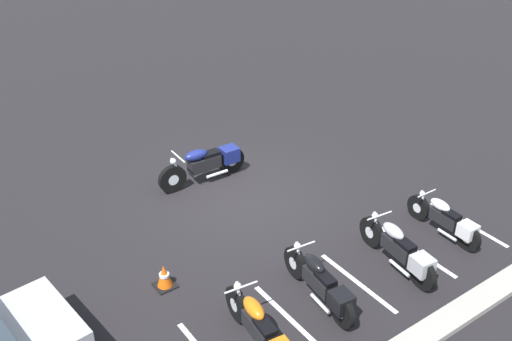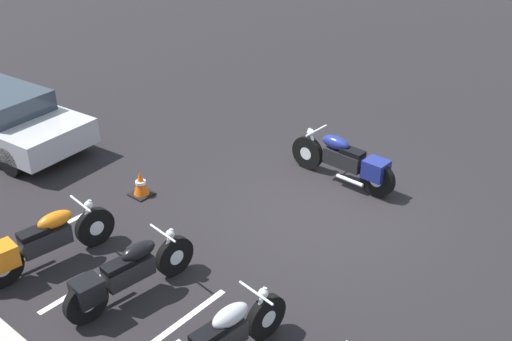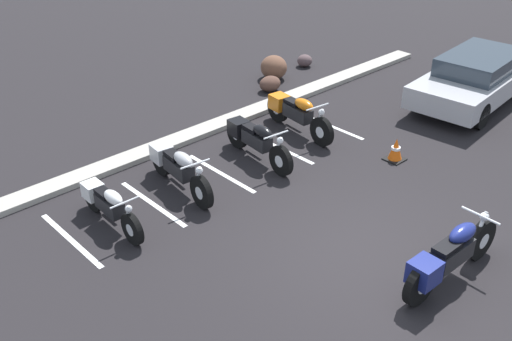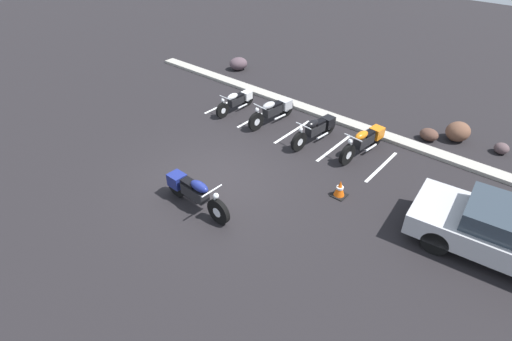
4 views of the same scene
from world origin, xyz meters
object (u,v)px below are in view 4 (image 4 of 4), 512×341
(parked_bike_0, at_px, (237,101))
(traffic_cone, at_px, (340,189))
(parked_bike_3, at_px, (365,140))
(motorcycle_navy_featured, at_px, (193,191))
(parked_bike_2, at_px, (317,129))
(parked_bike_1, at_px, (274,110))
(landscape_rock_2, at_px, (238,64))
(landscape_rock_1, at_px, (502,148))
(landscape_rock_3, at_px, (429,135))
(landscape_rock_0, at_px, (458,132))

(parked_bike_0, height_order, traffic_cone, parked_bike_0)
(parked_bike_0, xyz_separation_m, parked_bike_3, (5.24, 0.37, 0.06))
(motorcycle_navy_featured, relative_size, parked_bike_2, 1.08)
(parked_bike_0, relative_size, parked_bike_1, 0.89)
(landscape_rock_2, bearing_deg, parked_bike_3, -19.42)
(landscape_rock_2, bearing_deg, parked_bike_2, -26.26)
(motorcycle_navy_featured, relative_size, parked_bike_1, 1.08)
(landscape_rock_1, bearing_deg, landscape_rock_3, -162.02)
(parked_bike_2, height_order, landscape_rock_2, parked_bike_2)
(parked_bike_2, bearing_deg, traffic_cone, 51.89)
(parked_bike_2, bearing_deg, motorcycle_navy_featured, -0.65)
(motorcycle_navy_featured, relative_size, landscape_rock_2, 2.81)
(motorcycle_navy_featured, relative_size, parked_bike_0, 1.21)
(landscape_rock_1, distance_m, landscape_rock_3, 2.24)
(parked_bike_3, distance_m, landscape_rock_2, 8.62)
(motorcycle_navy_featured, relative_size, landscape_rock_0, 2.93)
(motorcycle_navy_featured, relative_size, traffic_cone, 4.73)
(landscape_rock_1, relative_size, landscape_rock_3, 0.73)
(parked_bike_1, distance_m, parked_bike_3, 3.58)
(landscape_rock_0, distance_m, landscape_rock_3, 0.96)
(parked_bike_1, height_order, landscape_rock_2, parked_bike_1)
(motorcycle_navy_featured, xyz_separation_m, landscape_rock_2, (-5.91, 8.26, -0.21))
(parked_bike_1, relative_size, traffic_cone, 4.40)
(parked_bike_0, xyz_separation_m, landscape_rock_0, (7.28, 3.19, -0.08))
(parked_bike_0, distance_m, parked_bike_1, 1.67)
(traffic_cone, bearing_deg, parked_bike_0, 160.22)
(parked_bike_0, relative_size, parked_bike_3, 0.87)
(traffic_cone, bearing_deg, landscape_rock_0, 74.25)
(parked_bike_2, xyz_separation_m, landscape_rock_2, (-6.51, 3.21, -0.17))
(traffic_cone, bearing_deg, parked_bike_1, 151.28)
(landscape_rock_1, height_order, landscape_rock_2, landscape_rock_2)
(parked_bike_0, distance_m, traffic_cone, 6.16)
(parked_bike_3, xyz_separation_m, landscape_rock_0, (2.04, 2.82, -0.14))
(traffic_cone, bearing_deg, landscape_rock_2, 148.48)
(parked_bike_2, height_order, parked_bike_3, parked_bike_3)
(parked_bike_0, bearing_deg, motorcycle_navy_featured, 32.39)
(landscape_rock_0, bearing_deg, landscape_rock_3, -140.53)
(parked_bike_1, bearing_deg, parked_bike_2, 92.09)
(parked_bike_1, height_order, parked_bike_3, parked_bike_3)
(parked_bike_1, height_order, landscape_rock_0, parked_bike_1)
(parked_bike_3, bearing_deg, landscape_rock_3, 156.31)
(parked_bike_2, bearing_deg, landscape_rock_1, 128.80)
(parked_bike_3, xyz_separation_m, landscape_rock_3, (1.30, 2.21, -0.27))
(parked_bike_0, height_order, parked_bike_1, parked_bike_1)
(parked_bike_1, xyz_separation_m, landscape_rock_2, (-4.55, 3.06, -0.17))
(landscape_rock_2, distance_m, landscape_rock_3, 9.46)
(parked_bike_1, height_order, parked_bike_2, parked_bike_1)
(parked_bike_2, relative_size, landscape_rock_3, 3.55)
(landscape_rock_3, bearing_deg, parked_bike_1, -153.77)
(landscape_rock_0, relative_size, landscape_rock_1, 1.80)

